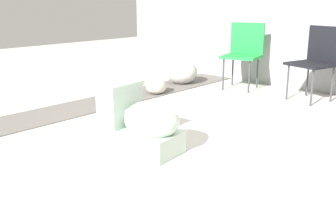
{
  "coord_description": "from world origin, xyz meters",
  "views": [
    {
      "loc": [
        2.15,
        -2.12,
        1.12
      ],
      "look_at": [
        0.08,
        0.12,
        0.3
      ],
      "focal_mm": 42.0,
      "sensor_mm": 36.0,
      "label": 1
    }
  ],
  "objects_px": {
    "boulder_near": "(182,72)",
    "boulder_far": "(156,86)",
    "folding_chair_middle": "(318,55)",
    "toilet": "(142,123)",
    "folding_chair_left": "(244,49)"
  },
  "relations": [
    {
      "from": "boulder_near",
      "to": "boulder_far",
      "type": "relative_size",
      "value": 1.32
    },
    {
      "from": "boulder_near",
      "to": "folding_chair_middle",
      "type": "bearing_deg",
      "value": 12.44
    },
    {
      "from": "toilet",
      "to": "folding_chair_middle",
      "type": "relative_size",
      "value": 0.8
    },
    {
      "from": "boulder_far",
      "to": "folding_chair_left",
      "type": "bearing_deg",
      "value": 61.09
    },
    {
      "from": "boulder_near",
      "to": "boulder_far",
      "type": "distance_m",
      "value": 0.69
    },
    {
      "from": "folding_chair_left",
      "to": "boulder_far",
      "type": "height_order",
      "value": "folding_chair_left"
    },
    {
      "from": "folding_chair_middle",
      "to": "boulder_near",
      "type": "distance_m",
      "value": 1.78
    },
    {
      "from": "toilet",
      "to": "boulder_far",
      "type": "bearing_deg",
      "value": 123.97
    },
    {
      "from": "boulder_far",
      "to": "toilet",
      "type": "bearing_deg",
      "value": -49.01
    },
    {
      "from": "folding_chair_left",
      "to": "toilet",
      "type": "bearing_deg",
      "value": 1.57
    },
    {
      "from": "boulder_near",
      "to": "boulder_far",
      "type": "bearing_deg",
      "value": -76.14
    },
    {
      "from": "folding_chair_left",
      "to": "folding_chair_middle",
      "type": "height_order",
      "value": "same"
    },
    {
      "from": "toilet",
      "to": "boulder_far",
      "type": "relative_size",
      "value": 2.01
    },
    {
      "from": "boulder_near",
      "to": "folding_chair_left",
      "type": "bearing_deg",
      "value": 26.99
    },
    {
      "from": "toilet",
      "to": "folding_chair_middle",
      "type": "height_order",
      "value": "folding_chair_middle"
    }
  ]
}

